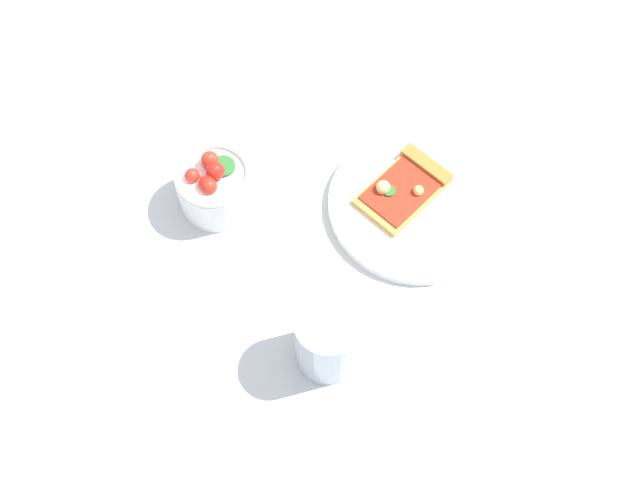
{
  "coord_description": "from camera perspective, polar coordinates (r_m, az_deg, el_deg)",
  "views": [
    {
      "loc": [
        -0.56,
        -0.04,
        0.9
      ],
      "look_at": [
        -0.11,
        0.07,
        0.03
      ],
      "focal_mm": 42.43,
      "sensor_mm": 36.0,
      "label": 1
    }
  ],
  "objects": [
    {
      "name": "ground_plane",
      "position": [
        1.06,
        5.21,
        3.34
      ],
      "size": [
        2.4,
        2.4,
        0.0
      ],
      "primitive_type": "plane",
      "color": "silver",
      "rests_on": "ground"
    },
    {
      "name": "plate",
      "position": [
        1.05,
        7.22,
        2.66
      ],
      "size": [
        0.24,
        0.24,
        0.01
      ],
      "primitive_type": "cylinder",
      "color": "white",
      "rests_on": "ground_plane"
    },
    {
      "name": "pizza_slice_main",
      "position": [
        1.05,
        6.53,
        4.17
      ],
      "size": [
        0.14,
        0.13,
        0.03
      ],
      "color": "gold",
      "rests_on": "plate"
    },
    {
      "name": "salad_bowl",
      "position": [
        1.03,
        -7.94,
        4.08
      ],
      "size": [
        0.1,
        0.1,
        0.09
      ],
      "color": "white",
      "rests_on": "ground_plane"
    },
    {
      "name": "soda_glass",
      "position": [
        0.91,
        0.62,
        -7.51
      ],
      "size": [
        0.08,
        0.08,
        0.11
      ],
      "color": "silver",
      "rests_on": "ground_plane"
    }
  ]
}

